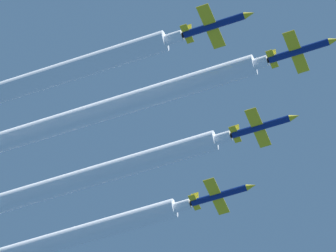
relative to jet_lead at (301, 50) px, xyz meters
name	(u,v)px	position (x,y,z in m)	size (l,w,h in m)	color
jet_lead	(301,50)	(0.00, 0.00, 0.00)	(7.46, 10.86, 2.61)	navy
jet_left_wingman	(263,126)	(-10.07, -9.11, -1.37)	(7.46, 10.86, 2.61)	navy
jet_right_wingman	(216,25)	(9.29, -9.56, -1.38)	(7.46, 10.86, 2.61)	navy
jet_outer_left	(221,195)	(-19.73, -19.08, -2.37)	(7.46, 10.86, 2.61)	navy
smoke_trail_lead	(102,111)	(0.00, -30.65, -0.03)	(3.02, 51.33, 3.02)	white
smoke_trail_left_wingman	(37,193)	(-10.07, -45.62, -1.39)	(3.02, 63.05, 3.02)	white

